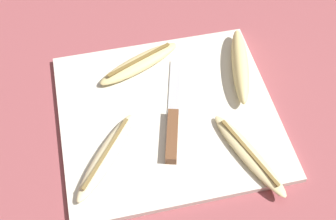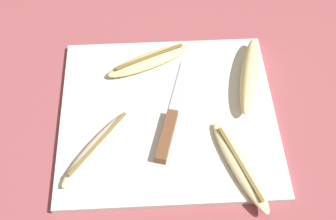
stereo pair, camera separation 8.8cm
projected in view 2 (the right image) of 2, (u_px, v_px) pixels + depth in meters
name	position (u px, v px, depth m)	size (l,w,h in m)	color
ground_plane	(168.00, 117.00, 0.90)	(4.00, 4.00, 0.00)	#93474C
cutting_board	(168.00, 115.00, 0.89)	(0.41, 0.38, 0.01)	silver
knife	(169.00, 126.00, 0.86)	(0.08, 0.24, 0.02)	brown
banana_golden_short	(249.00, 75.00, 0.92)	(0.08, 0.20, 0.04)	#EDD689
banana_spotted_left	(150.00, 60.00, 0.95)	(0.19, 0.11, 0.02)	#DBC684
banana_cream_curved	(99.00, 146.00, 0.83)	(0.15, 0.18, 0.02)	beige
banana_ripe_center	(240.00, 166.00, 0.81)	(0.10, 0.20, 0.02)	beige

